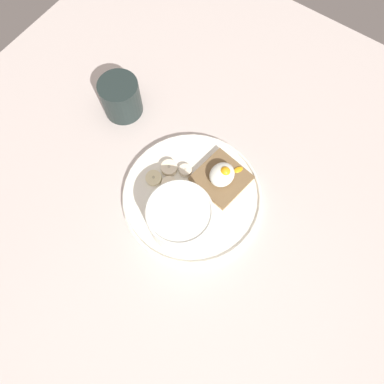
% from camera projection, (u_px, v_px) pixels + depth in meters
% --- Properties ---
extents(ground_plane, '(1.20, 1.20, 0.02)m').
position_uv_depth(ground_plane, '(192.00, 199.00, 0.78)').
color(ground_plane, beige).
rests_on(ground_plane, ground).
extents(plate, '(0.29, 0.29, 0.02)m').
position_uv_depth(plate, '(192.00, 196.00, 0.76)').
color(plate, white).
rests_on(plate, ground_plane).
extents(oatmeal_bowl, '(0.13, 0.13, 0.07)m').
position_uv_depth(oatmeal_bowl, '(180.00, 217.00, 0.71)').
color(oatmeal_bowl, white).
rests_on(oatmeal_bowl, plate).
extents(toast_slice, '(0.11, 0.11, 0.01)m').
position_uv_depth(toast_slice, '(221.00, 179.00, 0.77)').
color(toast_slice, brown).
rests_on(toast_slice, plate).
extents(poached_egg, '(0.07, 0.05, 0.03)m').
position_uv_depth(poached_egg, '(223.00, 174.00, 0.75)').
color(poached_egg, white).
rests_on(poached_egg, toast_slice).
extents(banana_slice_front, '(0.04, 0.04, 0.01)m').
position_uv_depth(banana_slice_front, '(169.00, 184.00, 0.76)').
color(banana_slice_front, '#FAEAC6').
rests_on(banana_slice_front, plate).
extents(banana_slice_left, '(0.05, 0.05, 0.01)m').
position_uv_depth(banana_slice_left, '(169.00, 168.00, 0.78)').
color(banana_slice_left, '#FCEBC8').
rests_on(banana_slice_left, plate).
extents(banana_slice_back, '(0.04, 0.04, 0.01)m').
position_uv_depth(banana_slice_back, '(154.00, 178.00, 0.77)').
color(banana_slice_back, beige).
rests_on(banana_slice_back, plate).
extents(banana_slice_right, '(0.04, 0.04, 0.01)m').
position_uv_depth(banana_slice_right, '(185.00, 170.00, 0.78)').
color(banana_slice_right, '#F3E6C9').
rests_on(banana_slice_right, plate).
extents(coffee_mug, '(0.09, 0.09, 0.09)m').
position_uv_depth(coffee_mug, '(121.00, 97.00, 0.81)').
color(coffee_mug, '#202C2A').
rests_on(coffee_mug, ground_plane).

